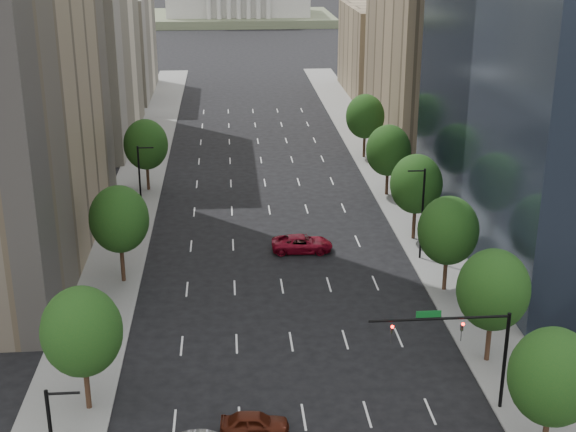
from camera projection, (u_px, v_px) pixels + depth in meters
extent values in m
cube|color=slate|center=(118.00, 247.00, 78.96)|extent=(6.00, 200.00, 0.15)
cube|color=slate|center=(428.00, 238.00, 81.22)|extent=(6.00, 200.00, 0.15)
cube|color=beige|center=(77.00, 18.00, 112.51)|extent=(14.00, 30.00, 35.00)
cube|color=beige|center=(112.00, 46.00, 146.33)|extent=(14.00, 26.00, 18.00)
cube|color=#8C7759|center=(432.00, 35.00, 114.21)|extent=(14.00, 30.00, 30.00)
cube|color=#8C7759|center=(386.00, 50.00, 147.51)|extent=(14.00, 26.00, 16.00)
cylinder|color=#382316|center=(546.00, 428.00, 47.73)|extent=(0.36, 0.36, 3.75)
ellipsoid|color=#103B14|center=(553.00, 377.00, 46.51)|extent=(5.20, 5.20, 5.98)
cylinder|color=#382316|center=(489.00, 337.00, 57.98)|extent=(0.36, 0.36, 4.00)
ellipsoid|color=#103B14|center=(493.00, 290.00, 56.69)|extent=(5.20, 5.20, 5.98)
cylinder|color=#382316|center=(445.00, 270.00, 69.23)|extent=(0.36, 0.36, 3.90)
ellipsoid|color=#103B14|center=(448.00, 230.00, 67.97)|extent=(5.20, 5.20, 5.98)
cylinder|color=#382316|center=(414.00, 221.00, 80.43)|extent=(0.36, 0.36, 4.10)
ellipsoid|color=#103B14|center=(416.00, 184.00, 79.10)|extent=(5.20, 5.20, 5.98)
cylinder|color=#382316|center=(387.00, 180.00, 93.58)|extent=(0.36, 0.36, 3.80)
ellipsoid|color=#103B14|center=(388.00, 150.00, 92.35)|extent=(5.20, 5.20, 5.98)
cylinder|color=#382316|center=(364.00, 144.00, 108.52)|extent=(0.36, 0.36, 4.00)
ellipsoid|color=#103B14|center=(365.00, 116.00, 107.23)|extent=(5.20, 5.20, 5.98)
cylinder|color=#382316|center=(87.00, 383.00, 52.19)|extent=(0.36, 0.36, 4.00)
ellipsoid|color=#103B14|center=(82.00, 332.00, 50.90)|extent=(5.20, 5.20, 5.98)
cylinder|color=#382316|center=(122.00, 260.00, 70.89)|extent=(0.36, 0.36, 4.15)
ellipsoid|color=#103B14|center=(119.00, 219.00, 69.55)|extent=(5.20, 5.20, 5.98)
cylinder|color=#382316|center=(148.00, 175.00, 95.26)|extent=(0.36, 0.36, 3.95)
ellipsoid|color=#103B14|center=(146.00, 144.00, 93.98)|extent=(5.20, 5.20, 5.98)
cylinder|color=black|center=(422.00, 215.00, 74.87)|extent=(0.20, 0.20, 9.00)
cylinder|color=black|center=(416.00, 171.00, 73.33)|extent=(1.60, 0.14, 0.14)
cylinder|color=black|center=(63.00, 393.00, 38.72)|extent=(1.60, 0.14, 0.14)
cylinder|color=black|center=(140.00, 188.00, 82.26)|extent=(0.20, 0.20, 9.00)
cylinder|color=black|center=(146.00, 148.00, 80.84)|extent=(1.60, 0.14, 0.14)
cylinder|color=black|center=(504.00, 362.00, 51.77)|extent=(0.24, 0.24, 7.00)
cylinder|color=black|center=(439.00, 319.00, 50.31)|extent=(9.00, 0.18, 0.18)
imported|color=black|center=(462.00, 326.00, 50.61)|extent=(0.18, 0.22, 1.10)
imported|color=black|center=(392.00, 328.00, 50.28)|extent=(0.18, 0.22, 1.10)
sphere|color=#FF0C07|center=(463.00, 324.00, 50.37)|extent=(0.20, 0.20, 0.20)
sphere|color=#FF0C07|center=(392.00, 327.00, 50.04)|extent=(0.20, 0.20, 0.20)
cube|color=#0C591E|center=(429.00, 314.00, 50.14)|extent=(1.60, 0.06, 0.45)
cube|color=#596647|center=(238.00, 18.00, 257.52)|extent=(60.00, 40.00, 2.50)
ellipsoid|color=olive|center=(26.00, 21.00, 549.36)|extent=(380.00, 342.00, 190.00)
ellipsoid|color=olive|center=(284.00, 24.00, 602.94)|extent=(440.00, 396.00, 240.00)
ellipsoid|color=olive|center=(489.00, 8.00, 650.36)|extent=(360.00, 324.00, 200.00)
imported|color=#45170B|center=(255.00, 423.00, 50.13)|extent=(4.41, 1.98, 1.47)
imported|color=maroon|center=(302.00, 244.00, 77.94)|extent=(6.01, 2.94, 1.64)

